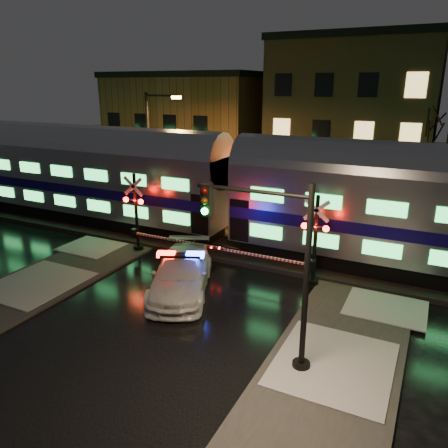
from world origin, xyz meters
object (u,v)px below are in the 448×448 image
(crossing_signal_right, at_px, (306,249))
(traffic_light, at_px, (276,272))
(streetlight, at_px, (152,145))
(crossing_signal_left, at_px, (141,222))
(police_car, at_px, (181,274))

(crossing_signal_right, xyz_separation_m, traffic_light, (0.73, -5.94, 1.45))
(traffic_light, bearing_deg, streetlight, 137.04)
(crossing_signal_right, bearing_deg, crossing_signal_left, 179.99)
(traffic_light, height_order, streetlight, streetlight)
(police_car, bearing_deg, crossing_signal_right, 9.86)
(police_car, xyz_separation_m, crossing_signal_right, (4.49, 2.93, 0.87))
(police_car, height_order, streetlight, streetlight)
(crossing_signal_left, bearing_deg, crossing_signal_right, -0.01)
(police_car, distance_m, crossing_signal_left, 5.19)
(police_car, height_order, traffic_light, traffic_light)
(police_car, xyz_separation_m, streetlight, (-8.09, 9.62, 3.77))
(police_car, xyz_separation_m, traffic_light, (5.22, -3.01, 2.32))
(crossing_signal_right, xyz_separation_m, streetlight, (-12.58, 6.69, 2.90))
(police_car, relative_size, crossing_signal_left, 1.02)
(crossing_signal_left, relative_size, streetlight, 0.74)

